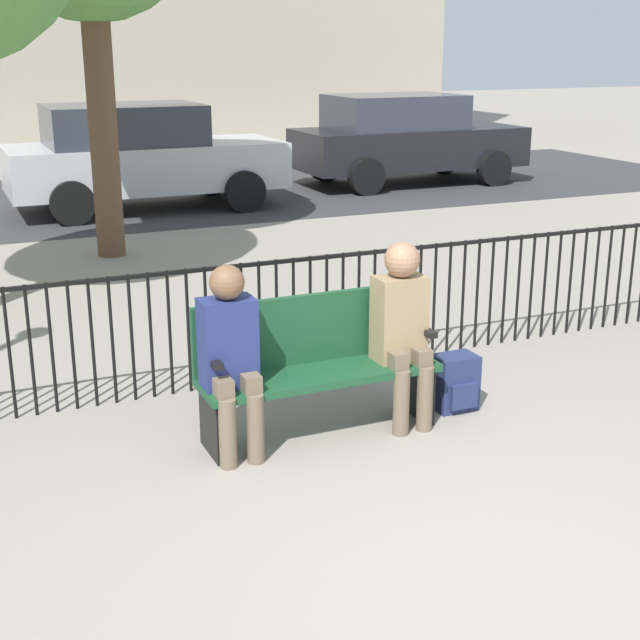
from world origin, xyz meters
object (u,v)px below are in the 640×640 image
object	(u,v)px
parked_car_2	(140,155)
seated_person_1	(402,323)
park_bench	(315,361)
backpack	(455,383)
parked_car_0	(405,138)
seated_person_0	(230,351)

from	to	relation	value
parked_car_2	seated_person_1	bearing A→B (deg)	-91.75
park_bench	backpack	bearing A→B (deg)	-3.98
seated_person_1	parked_car_2	xyz separation A→B (m)	(0.27, 8.89, 0.12)
parked_car_2	parked_car_0	bearing A→B (deg)	7.65
seated_person_1	backpack	world-z (taller)	seated_person_1
park_bench	seated_person_1	world-z (taller)	seated_person_1
seated_person_1	parked_car_0	world-z (taller)	parked_car_0
backpack	parked_car_0	size ratio (longest dim) A/B	0.10
park_bench	seated_person_1	distance (m)	0.64
seated_person_1	parked_car_0	distance (m)	10.95
seated_person_0	backpack	size ratio (longest dim) A/B	3.08
backpack	parked_car_2	xyz separation A→B (m)	(-0.20, 8.84, 0.65)
park_bench	backpack	size ratio (longest dim) A/B	4.02
seated_person_0	seated_person_1	xyz separation A→B (m)	(1.21, 0.00, 0.03)
backpack	parked_car_0	bearing A→B (deg)	63.02
seated_person_1	backpack	size ratio (longest dim) A/B	3.16
seated_person_1	parked_car_2	world-z (taller)	parked_car_2
seated_person_1	parked_car_2	size ratio (longest dim) A/B	0.30
parked_car_0	parked_car_2	world-z (taller)	same
backpack	park_bench	bearing A→B (deg)	176.02
park_bench	parked_car_2	distance (m)	8.81
parked_car_0	parked_car_2	distance (m)	5.09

